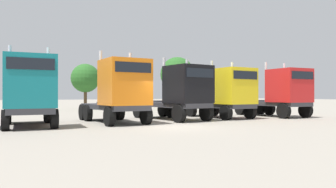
{
  "coord_description": "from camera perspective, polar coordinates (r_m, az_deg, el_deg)",
  "views": [
    {
      "loc": [
        -8.36,
        -15.14,
        1.71
      ],
      "look_at": [
        1.95,
        4.53,
        1.75
      ],
      "focal_mm": 35.01,
      "sensor_mm": 36.0,
      "label": 1
    }
  ],
  "objects": [
    {
      "name": "semi_truck_yellow",
      "position": [
        23.89,
        10.24,
        0.15
      ],
      "size": [
        2.82,
        6.52,
        4.15
      ],
      "rotation": [
        0.0,
        0.0,
        -1.53
      ],
      "color": "#333338",
      "rests_on": "ground"
    },
    {
      "name": "semi_truck_teal",
      "position": [
        18.34,
        -22.91,
        0.48
      ],
      "size": [
        2.85,
        6.08,
        4.29
      ],
      "rotation": [
        0.0,
        0.0,
        -1.62
      ],
      "color": "#333338",
      "rests_on": "ground"
    },
    {
      "name": "oak_far_centre",
      "position": [
        38.79,
        -14.19,
        2.67
      ],
      "size": [
        3.29,
        3.29,
        5.26
      ],
      "color": "#4C3823",
      "rests_on": "ground"
    },
    {
      "name": "semi_truck_red",
      "position": [
        26.35,
        19.32,
        0.32
      ],
      "size": [
        2.71,
        6.19,
        4.21
      ],
      "rotation": [
        0.0,
        0.0,
        -1.6
      ],
      "color": "#333338",
      "rests_on": "ground"
    },
    {
      "name": "semi_truck_black",
      "position": [
        21.58,
        2.33,
        0.32
      ],
      "size": [
        3.24,
        6.61,
        4.17
      ],
      "rotation": [
        0.0,
        0.0,
        -1.46
      ],
      "color": "#333338",
      "rests_on": "ground"
    },
    {
      "name": "ground",
      "position": [
        17.38,
        1.26,
        -5.76
      ],
      "size": [
        200.0,
        200.0,
        0.0
      ],
      "primitive_type": "plane",
      "color": "gray"
    },
    {
      "name": "oak_far_right",
      "position": [
        39.85,
        1.62,
        3.47
      ],
      "size": [
        4.14,
        4.14,
        6.28
      ],
      "color": "#4C3823",
      "rests_on": "ground"
    },
    {
      "name": "semi_truck_orange",
      "position": [
        19.42,
        -8.32,
        0.55
      ],
      "size": [
        2.81,
        6.5,
        4.31
      ],
      "rotation": [
        0.0,
        0.0,
        -1.53
      ],
      "color": "#333338",
      "rests_on": "ground"
    }
  ]
}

